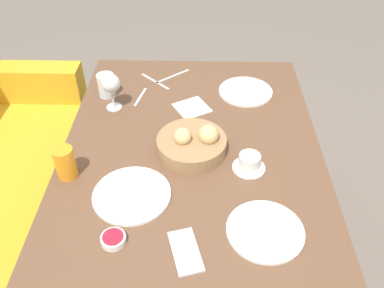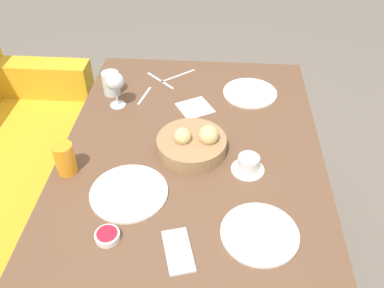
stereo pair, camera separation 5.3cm
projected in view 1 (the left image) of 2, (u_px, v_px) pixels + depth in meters
name	position (u px, v px, depth m)	size (l,w,h in m)	color
ground_plane	(192.00, 265.00, 1.96)	(10.00, 10.00, 0.00)	#6B6056
dining_table	(192.00, 169.00, 1.54)	(1.33, 0.95, 0.74)	brown
bread_basket	(193.00, 143.00, 1.46)	(0.25, 0.25, 0.11)	#99754C
plate_near_left	(265.00, 231.00, 1.20)	(0.23, 0.23, 0.01)	white
plate_near_right	(246.00, 91.00, 1.77)	(0.23, 0.23, 0.01)	white
plate_far_center	(132.00, 195.00, 1.31)	(0.25, 0.25, 0.01)	white
juice_glass	(65.00, 163.00, 1.35)	(0.07, 0.07, 0.11)	orange
water_tumbler	(106.00, 85.00, 1.72)	(0.07, 0.07, 0.10)	silver
wine_glass	(111.00, 85.00, 1.61)	(0.08, 0.08, 0.16)	silver
coffee_cup	(249.00, 163.00, 1.39)	(0.11, 0.11, 0.06)	white
jam_bowl_berry	(113.00, 239.00, 1.17)	(0.07, 0.07, 0.03)	white
fork_silver	(173.00, 76.00, 1.87)	(0.13, 0.15, 0.00)	#B7B7BC
knife_silver	(155.00, 81.00, 1.84)	(0.14, 0.14, 0.00)	#B7B7BC
spoon_coffee	(140.00, 97.00, 1.74)	(0.14, 0.04, 0.00)	#B7B7BC
napkin	(192.00, 108.00, 1.68)	(0.17, 0.17, 0.00)	silver
cell_phone	(186.00, 251.00, 1.15)	(0.16, 0.11, 0.01)	silver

